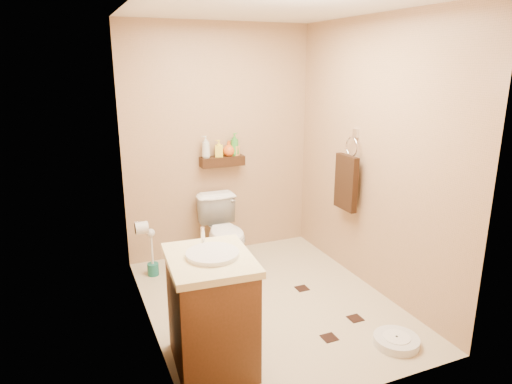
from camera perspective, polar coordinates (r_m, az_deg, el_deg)
name	(u,v)px	position (r m, az deg, el deg)	size (l,w,h in m)	color
ground	(268,302)	(4.08, 1.54, -13.56)	(2.50, 2.50, 0.00)	#C1AD8D
wall_back	(219,143)	(4.79, -4.60, 6.15)	(2.00, 0.04, 2.40)	tan
wall_front	(363,213)	(2.60, 13.23, -2.62)	(2.00, 0.04, 2.40)	tan
wall_left	(142,179)	(3.36, -14.01, 1.53)	(0.04, 2.50, 2.40)	tan
wall_right	(373,157)	(4.15, 14.36, 4.20)	(0.04, 2.50, 2.40)	tan
ceiling	(271,6)	(3.57, 1.85, 22.21)	(2.00, 2.50, 0.02)	silver
wall_shelf	(222,161)	(4.75, -4.24, 3.86)	(0.46, 0.14, 0.10)	#351E0E
floor_accents	(274,302)	(4.07, 2.26, -13.60)	(1.17, 1.35, 0.01)	black
toilet	(225,234)	(4.60, -3.95, -5.21)	(0.40, 0.69, 0.71)	white
vanity	(211,310)	(3.16, -5.60, -14.44)	(0.59, 0.69, 0.93)	brown
bathroom_scale	(396,341)	(3.68, 17.13, -17.35)	(0.39, 0.39, 0.07)	silver
toilet_brush	(152,259)	(4.58, -12.81, -8.17)	(0.11, 0.11, 0.48)	#196459
towel_ring	(347,180)	(4.36, 11.26, 1.49)	(0.12, 0.30, 0.76)	silver
toilet_paper	(141,228)	(4.16, -14.13, -4.36)	(0.12, 0.11, 0.12)	silver
bottle_a	(206,147)	(4.66, -6.30, 5.64)	(0.09, 0.09, 0.23)	beige
bottle_b	(219,148)	(4.71, -4.65, 5.47)	(0.08, 0.08, 0.18)	yellow
bottle_c	(229,148)	(4.74, -3.42, 5.47)	(0.12, 0.12, 0.16)	#D05518
bottle_d	(234,144)	(4.76, -2.71, 5.98)	(0.09, 0.09, 0.24)	#389030
bottle_e	(235,148)	(4.77, -2.59, 5.50)	(0.07, 0.07, 0.15)	#EB9B4E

